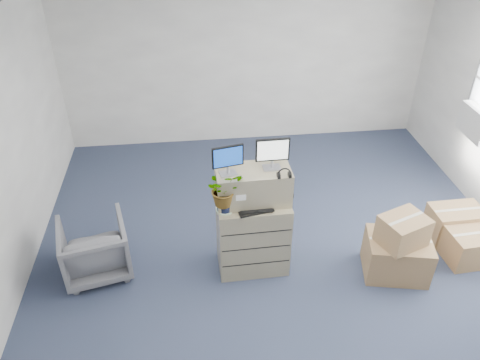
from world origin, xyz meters
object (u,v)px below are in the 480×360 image
object	(u,v)px
monitor_right	(272,152)
office_chair	(94,246)
monitor_left	(228,159)
filing_cabinet_lower	(253,235)
water_bottle	(258,189)
keyboard	(255,210)
potted_plant	(224,193)

from	to	relation	value
monitor_right	office_chair	world-z (taller)	monitor_right
monitor_left	filing_cabinet_lower	bearing A→B (deg)	-12.12
monitor_right	water_bottle	bearing A→B (deg)	166.30
monitor_right	keyboard	world-z (taller)	monitor_right
monitor_left	office_chair	distance (m)	1.96
potted_plant	office_chair	bearing A→B (deg)	171.75
filing_cabinet_lower	keyboard	world-z (taller)	keyboard
filing_cabinet_lower	monitor_left	distance (m)	1.11
potted_plant	monitor_right	bearing A→B (deg)	16.16
keyboard	office_chair	size ratio (longest dim) A/B	0.50
keyboard	water_bottle	distance (m)	0.27
monitor_right	keyboard	size ratio (longest dim) A/B	0.95
filing_cabinet_lower	office_chair	distance (m)	1.86
filing_cabinet_lower	potted_plant	xyz separation A→B (m)	(-0.33, -0.09, 0.71)
keyboard	water_bottle	bearing A→B (deg)	62.89
office_chair	filing_cabinet_lower	bearing A→B (deg)	163.23
filing_cabinet_lower	keyboard	xyz separation A→B (m)	(0.00, -0.14, 0.49)
monitor_left	keyboard	xyz separation A→B (m)	(0.28, -0.15, -0.59)
monitor_left	potted_plant	size ratio (longest dim) A/B	0.69
filing_cabinet_lower	water_bottle	size ratio (longest dim) A/B	3.74
monitor_left	keyboard	size ratio (longest dim) A/B	0.88
keyboard	potted_plant	bearing A→B (deg)	159.81
filing_cabinet_lower	monitor_right	xyz separation A→B (m)	(0.20, 0.06, 1.08)
monitor_right	water_bottle	xyz separation A→B (m)	(-0.14, 0.03, -0.48)
potted_plant	office_chair	world-z (taller)	potted_plant
monitor_left	potted_plant	distance (m)	0.38
monitor_right	office_chair	size ratio (longest dim) A/B	0.48
monitor_left	office_chair	world-z (taller)	monitor_left
potted_plant	water_bottle	bearing A→B (deg)	24.93
office_chair	keyboard	bearing A→B (deg)	158.83
keyboard	office_chair	world-z (taller)	keyboard
water_bottle	potted_plant	distance (m)	0.45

